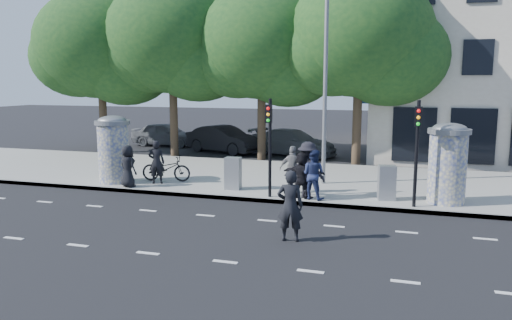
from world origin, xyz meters
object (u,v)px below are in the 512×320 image
(ped_b, at_px, (157,162))
(ped_f, at_px, (302,175))
(car_left, at_px, (166,134))
(man_road, at_px, (290,206))
(ad_column_left, at_px, (113,148))
(traffic_pole_near, at_px, (270,138))
(ped_a, at_px, (128,166))
(car_right, at_px, (293,142))
(cabinet_left, at_px, (233,173))
(ped_d, at_px, (308,170))
(car_mid, at_px, (224,139))
(street_lamp, at_px, (325,64))
(cabinet_right, at_px, (387,183))
(traffic_pole_far, at_px, (417,143))
(ad_column_right, at_px, (448,161))
(ped_c, at_px, (313,174))
(ped_e, at_px, (293,169))
(bicycle, at_px, (166,168))

(ped_b, height_order, ped_f, ped_b)
(car_left, bearing_deg, man_road, -142.79)
(ad_column_left, distance_m, traffic_pole_near, 6.67)
(ped_a, height_order, car_right, ped_a)
(cabinet_left, bearing_deg, ped_d, -13.36)
(ped_b, distance_m, car_mid, 9.84)
(car_mid, xyz_separation_m, car_right, (4.10, 0.14, -0.05))
(ad_column_left, relative_size, ped_f, 1.62)
(street_lamp, relative_size, car_mid, 1.69)
(car_right, bearing_deg, street_lamp, -143.49)
(ad_column_left, distance_m, man_road, 9.55)
(ped_f, xyz_separation_m, car_left, (-11.52, 12.35, -0.22))
(ped_a, bearing_deg, car_left, -46.05)
(cabinet_right, bearing_deg, traffic_pole_far, -52.70)
(traffic_pole_far, distance_m, street_lamp, 5.12)
(ad_column_left, relative_size, ped_d, 1.36)
(street_lamp, height_order, ped_b, street_lamp)
(car_left, relative_size, car_right, 0.88)
(ped_d, relative_size, car_right, 0.39)
(street_lamp, xyz_separation_m, car_mid, (-7.13, 7.89, -4.01))
(ad_column_left, relative_size, ped_a, 1.66)
(ped_b, relative_size, car_left, 0.39)
(ped_a, relative_size, ped_d, 0.82)
(car_left, bearing_deg, ped_f, -135.85)
(car_left, bearing_deg, ad_column_right, -124.55)
(ped_a, distance_m, ped_b, 1.15)
(ad_column_left, distance_m, ped_c, 8.13)
(ped_b, relative_size, car_right, 0.34)
(traffic_pole_near, xyz_separation_m, ped_e, (0.62, 0.92, -1.23))
(ad_column_left, bearing_deg, car_right, 63.94)
(ad_column_right, height_order, ped_c, ad_column_right)
(traffic_pole_far, relative_size, cabinet_right, 2.88)
(ped_d, distance_m, cabinet_right, 2.69)
(ped_a, distance_m, car_left, 13.38)
(ad_column_left, xyz_separation_m, car_left, (-3.80, 11.83, -0.78))
(bicycle, relative_size, car_left, 0.45)
(ped_b, distance_m, ped_d, 6.16)
(ped_a, xyz_separation_m, car_left, (-4.82, 12.48, -0.20))
(traffic_pole_near, distance_m, man_road, 4.55)
(ped_b, distance_m, car_right, 10.45)
(bicycle, relative_size, cabinet_right, 1.68)
(ped_c, bearing_deg, ped_b, 6.22)
(man_road, xyz_separation_m, cabinet_right, (2.24, 4.79, -0.20))
(man_road, height_order, car_right, man_road)
(ped_d, distance_m, car_left, 16.95)
(traffic_pole_near, xyz_separation_m, cabinet_left, (-1.63, 0.84, -1.48))
(ped_d, height_order, car_left, ped_d)
(traffic_pole_near, bearing_deg, car_left, 129.68)
(ped_f, distance_m, car_right, 11.03)
(ped_f, relative_size, cabinet_left, 1.37)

